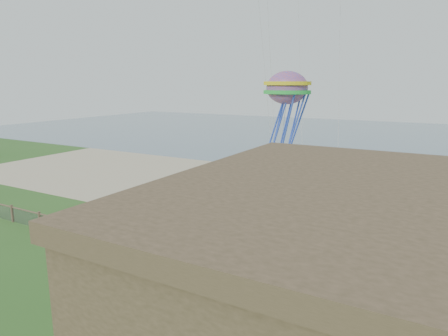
{
  "coord_description": "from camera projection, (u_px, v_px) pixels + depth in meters",
  "views": [
    {
      "loc": [
        11.25,
        -10.0,
        9.63
      ],
      "look_at": [
        1.06,
        8.0,
        5.22
      ],
      "focal_mm": 32.0,
      "sensor_mm": 36.0,
      "label": 1
    }
  ],
  "objects": [
    {
      "name": "ground",
      "position": [
        103.0,
        329.0,
        15.94
      ],
      "size": [
        160.0,
        160.0,
        0.0
      ],
      "primitive_type": "plane",
      "color": "#2B591E",
      "rests_on": "ground"
    },
    {
      "name": "sand_beach",
      "position": [
        293.0,
        196.0,
        34.67
      ],
      "size": [
        72.0,
        20.0,
        0.02
      ],
      "primitive_type": "cube",
      "color": "#C0AE8A",
      "rests_on": "ground"
    },
    {
      "name": "ocean",
      "position": [
        377.0,
        138.0,
        72.12
      ],
      "size": [
        160.0,
        68.0,
        0.02
      ],
      "primitive_type": "cube",
      "color": "slate",
      "rests_on": "ground"
    },
    {
      "name": "chainlink_fence",
      "position": [
        188.0,
        260.0,
        20.94
      ],
      "size": [
        36.2,
        0.2,
        1.25
      ],
      "primitive_type": null,
      "color": "brown",
      "rests_on": "ground"
    },
    {
      "name": "picnic_table",
      "position": [
        290.0,
        302.0,
        17.21
      ],
      "size": [
        2.2,
        1.88,
        0.8
      ],
      "primitive_type": null,
      "rotation": [
        0.0,
        0.0,
        0.28
      ],
      "color": "brown",
      "rests_on": "ground"
    },
    {
      "name": "octopus_kite",
      "position": [
        286.0,
        114.0,
        25.46
      ],
      "size": [
        3.62,
        3.04,
        6.38
      ],
      "primitive_type": null,
      "rotation": [
        0.0,
        0.0,
        0.32
      ],
      "color": "#FF5C28"
    }
  ]
}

